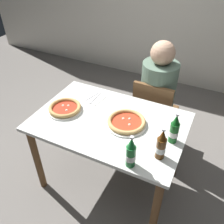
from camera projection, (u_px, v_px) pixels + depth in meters
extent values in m
plane|color=slate|center=(110.00, 179.00, 2.37)|extent=(8.00, 8.00, 0.00)
cube|color=silver|center=(109.00, 122.00, 1.92)|extent=(1.20, 0.80, 0.03)
cylinder|color=brown|center=(37.00, 160.00, 2.10)|extent=(0.06, 0.06, 0.72)
cylinder|color=brown|center=(156.00, 210.00, 1.72)|extent=(0.06, 0.06, 0.72)
cylinder|color=brown|center=(79.00, 116.00, 2.58)|extent=(0.06, 0.06, 0.72)
cylinder|color=brown|center=(179.00, 148.00, 2.20)|extent=(0.06, 0.06, 0.72)
cube|color=brown|center=(155.00, 112.00, 2.52)|extent=(0.41, 0.41, 0.04)
cube|color=brown|center=(151.00, 104.00, 2.26)|extent=(0.38, 0.04, 0.40)
cylinder|color=brown|center=(172.00, 124.00, 2.72)|extent=(0.04, 0.04, 0.41)
cylinder|color=brown|center=(144.00, 116.00, 2.84)|extent=(0.04, 0.04, 0.41)
cylinder|color=brown|center=(163.00, 143.00, 2.48)|extent=(0.04, 0.04, 0.41)
cylinder|color=brown|center=(133.00, 133.00, 2.60)|extent=(0.04, 0.04, 0.41)
cube|color=#2D3342|center=(153.00, 128.00, 2.63)|extent=(0.32, 0.28, 0.45)
cylinder|color=slate|center=(158.00, 89.00, 2.33)|extent=(0.34, 0.34, 0.55)
sphere|color=tan|center=(163.00, 53.00, 2.10)|extent=(0.22, 0.22, 0.22)
cylinder|color=white|center=(126.00, 123.00, 1.87)|extent=(0.33, 0.33, 0.01)
cylinder|color=#BC381E|center=(126.00, 122.00, 1.87)|extent=(0.24, 0.24, 0.01)
torus|color=tan|center=(127.00, 121.00, 1.86)|extent=(0.30, 0.30, 0.03)
sphere|color=silver|center=(123.00, 119.00, 1.90)|extent=(0.02, 0.02, 0.02)
sphere|color=silver|center=(129.00, 125.00, 1.84)|extent=(0.02, 0.02, 0.02)
sphere|color=silver|center=(130.00, 119.00, 1.90)|extent=(0.02, 0.02, 0.02)
cylinder|color=white|center=(65.00, 110.00, 2.02)|extent=(0.29, 0.29, 0.01)
cylinder|color=#AD2D19|center=(65.00, 109.00, 2.01)|extent=(0.21, 0.21, 0.01)
torus|color=tan|center=(65.00, 108.00, 2.00)|extent=(0.27, 0.27, 0.03)
sphere|color=silver|center=(63.00, 106.00, 2.04)|extent=(0.02, 0.02, 0.02)
sphere|color=silver|center=(67.00, 111.00, 1.99)|extent=(0.02, 0.02, 0.02)
sphere|color=silver|center=(68.00, 106.00, 2.04)|extent=(0.02, 0.02, 0.02)
cylinder|color=#196B2D|center=(131.00, 156.00, 1.51)|extent=(0.06, 0.06, 0.16)
cone|color=#196B2D|center=(132.00, 143.00, 1.44)|extent=(0.05, 0.05, 0.07)
cylinder|color=#B7B7BC|center=(132.00, 137.00, 1.41)|extent=(0.03, 0.03, 0.01)
cylinder|color=white|center=(131.00, 157.00, 1.51)|extent=(0.07, 0.07, 0.04)
cylinder|color=#14591E|center=(174.00, 132.00, 1.68)|extent=(0.06, 0.06, 0.16)
cone|color=#14591E|center=(176.00, 120.00, 1.61)|extent=(0.05, 0.05, 0.07)
cylinder|color=#B7B7BC|center=(178.00, 114.00, 1.58)|extent=(0.03, 0.03, 0.01)
cylinder|color=white|center=(174.00, 133.00, 1.69)|extent=(0.07, 0.07, 0.04)
cylinder|color=#512D0F|center=(161.00, 148.00, 1.56)|extent=(0.06, 0.06, 0.16)
cone|color=#512D0F|center=(163.00, 135.00, 1.49)|extent=(0.05, 0.05, 0.07)
cylinder|color=#B7B7BC|center=(164.00, 130.00, 1.46)|extent=(0.03, 0.03, 0.01)
cylinder|color=white|center=(160.00, 149.00, 1.57)|extent=(0.07, 0.07, 0.04)
cube|color=white|center=(93.00, 98.00, 2.17)|extent=(0.20, 0.20, 0.00)
cube|color=silver|center=(95.00, 98.00, 2.16)|extent=(0.02, 0.19, 0.00)
cube|color=silver|center=(91.00, 97.00, 2.17)|extent=(0.05, 0.17, 0.00)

